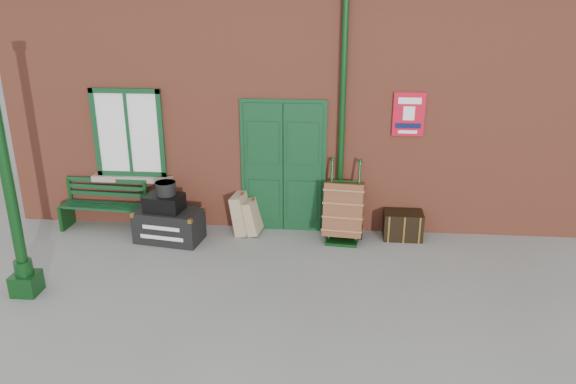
# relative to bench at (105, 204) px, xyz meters

# --- Properties ---
(ground) EXTENTS (80.00, 80.00, 0.00)m
(ground) POSITION_rel_bench_xyz_m (3.36, -1.24, -0.45)
(ground) COLOR gray
(ground) RESTS_ON ground
(station_building) EXTENTS (10.30, 4.30, 4.36)m
(station_building) POSITION_rel_bench_xyz_m (3.36, 2.25, 1.71)
(station_building) COLOR #984731
(station_building) RESTS_ON ground
(canopy_column) EXTENTS (0.34, 0.34, 3.61)m
(canopy_column) POSITION_rel_bench_xyz_m (-0.24, -2.24, 0.96)
(canopy_column) COLOR #0D3613
(canopy_column) RESTS_ON ground
(bench) EXTENTS (1.47, 0.54, 0.90)m
(bench) POSITION_rel_bench_xyz_m (0.00, 0.00, 0.00)
(bench) COLOR #103B1D
(bench) RESTS_ON ground
(houdini_trunk) EXTENTS (1.14, 0.75, 0.53)m
(houdini_trunk) POSITION_rel_bench_xyz_m (1.24, -0.40, -0.19)
(houdini_trunk) COLOR black
(houdini_trunk) RESTS_ON ground
(strongbox) EXTENTS (0.64, 0.51, 0.26)m
(strongbox) POSITION_rel_bench_xyz_m (1.19, -0.40, 0.21)
(strongbox) COLOR black
(strongbox) RESTS_ON houdini_trunk
(hatbox) EXTENTS (0.36, 0.36, 0.21)m
(hatbox) POSITION_rel_bench_xyz_m (1.22, -0.37, 0.45)
(hatbox) COLOR black
(hatbox) RESTS_ON strongbox
(suitcase_back) EXTENTS (0.35, 0.52, 0.69)m
(suitcase_back) POSITION_rel_bench_xyz_m (2.37, 0.01, -0.10)
(suitcase_back) COLOR tan
(suitcase_back) RESTS_ON ground
(suitcase_front) EXTENTS (0.36, 0.47, 0.60)m
(suitcase_front) POSITION_rel_bench_xyz_m (2.55, 0.01, -0.15)
(suitcase_front) COLOR tan
(suitcase_front) RESTS_ON ground
(porter_trolley) EXTENTS (0.69, 0.74, 1.31)m
(porter_trolley) POSITION_rel_bench_xyz_m (4.09, -0.10, 0.05)
(porter_trolley) COLOR #0D3613
(porter_trolley) RESTS_ON ground
(dark_trunk) EXTENTS (0.64, 0.42, 0.46)m
(dark_trunk) POSITION_rel_bench_xyz_m (5.08, 0.01, -0.22)
(dark_trunk) COLOR black
(dark_trunk) RESTS_ON ground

